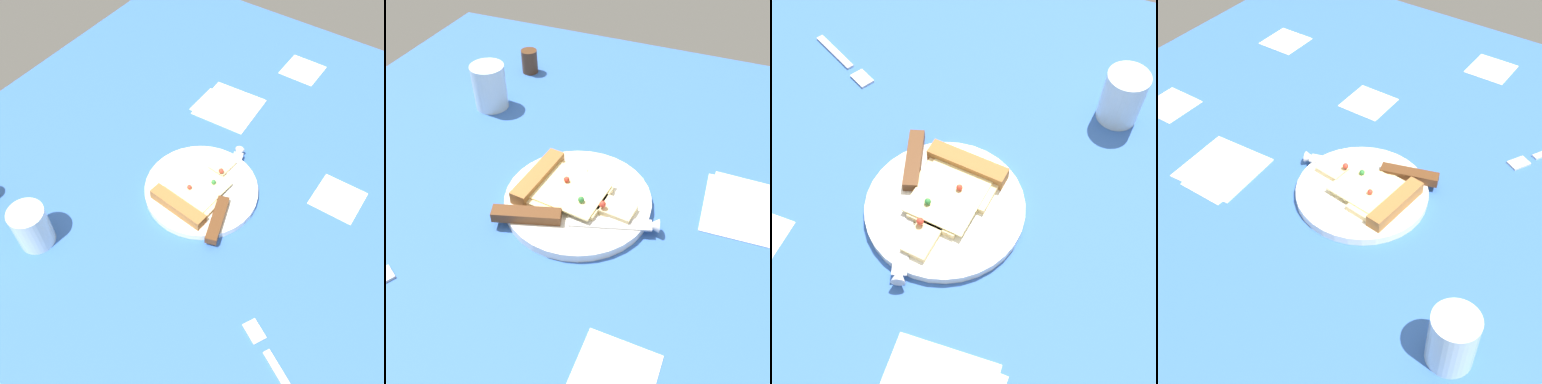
# 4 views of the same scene
# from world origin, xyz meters

# --- Properties ---
(ground_plane) EXTENTS (1.23, 1.23, 0.03)m
(ground_plane) POSITION_xyz_m (-0.00, 0.00, -0.01)
(ground_plane) COLOR #3360B7
(ground_plane) RESTS_ON ground
(plate) EXTENTS (0.22, 0.22, 0.01)m
(plate) POSITION_xyz_m (0.05, -0.04, 0.01)
(plate) COLOR white
(plate) RESTS_ON ground_plane
(pizza_slice) EXTENTS (0.18, 0.12, 0.02)m
(pizza_slice) POSITION_xyz_m (0.07, -0.05, 0.02)
(pizza_slice) COLOR beige
(pizza_slice) RESTS_ON plate
(knife) EXTENTS (0.23, 0.09, 0.02)m
(knife) POSITION_xyz_m (0.05, 0.01, 0.02)
(knife) COLOR silver
(knife) RESTS_ON plate
(drinking_glass) EXTENTS (0.06, 0.06, 0.09)m
(drinking_glass) POSITION_xyz_m (0.31, -0.23, 0.04)
(drinking_glass) COLOR silver
(drinking_glass) RESTS_ON ground_plane
(fork) EXTENTS (0.09, 0.14, 0.01)m
(fork) POSITION_xyz_m (0.26, 0.23, 0.00)
(fork) COLOR silver
(fork) RESTS_ON ground_plane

